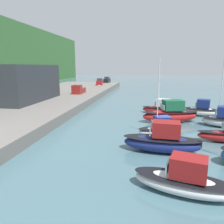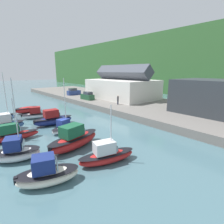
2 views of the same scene
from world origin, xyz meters
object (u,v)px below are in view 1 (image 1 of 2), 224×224
(moored_boat_2, at_px, (162,141))
(dog_on_quay, at_px, (99,86))
(moored_boat_3, at_px, (160,129))
(pickup_truck_0, at_px, (78,90))
(parked_car_1, at_px, (100,82))
(moored_boat_10, at_px, (202,110))
(moored_boat_1, at_px, (184,180))
(moored_boat_4, at_px, (170,114))
(moored_boat_9, at_px, (222,119))
(parked_car_3, at_px, (107,80))
(moored_boat_5, at_px, (161,108))

(moored_boat_2, distance_m, dog_on_quay, 45.66)
(moored_boat_3, xyz_separation_m, pickup_truck_0, (23.66, 16.37, 1.34))
(moored_boat_2, relative_size, parked_car_1, 1.52)
(moored_boat_10, bearing_deg, parked_car_1, 51.34)
(moored_boat_1, height_order, moored_boat_4, moored_boat_4)
(moored_boat_9, xyz_separation_m, moored_boat_10, (5.83, 0.99, -0.03))
(moored_boat_3, distance_m, dog_on_quay, 41.41)
(parked_car_3, relative_size, dog_on_quay, 5.29)
(moored_boat_4, relative_size, parked_car_3, 1.76)
(pickup_truck_0, bearing_deg, dog_on_quay, -96.31)
(dog_on_quay, bearing_deg, parked_car_3, -35.11)
(parked_car_1, bearing_deg, moored_boat_9, 113.92)
(parked_car_1, height_order, parked_car_3, same)
(moored_boat_4, relative_size, pickup_truck_0, 1.58)
(moored_boat_10, bearing_deg, moored_boat_2, 175.10)
(moored_boat_10, distance_m, pickup_truck_0, 26.37)
(moored_boat_10, distance_m, parked_car_1, 42.57)
(moored_boat_5, bearing_deg, moored_boat_1, -166.87)
(moored_boat_4, bearing_deg, moored_boat_1, 162.75)
(moored_boat_2, distance_m, moored_boat_5, 15.68)
(parked_car_1, xyz_separation_m, dog_on_quay, (-7.78, -1.55, -0.46))
(moored_boat_1, relative_size, moored_boat_2, 0.89)
(moored_boat_9, bearing_deg, dog_on_quay, 53.53)
(pickup_truck_0, bearing_deg, moored_boat_1, 115.53)
(parked_car_1, distance_m, parked_car_3, 11.04)
(moored_boat_1, xyz_separation_m, moored_boat_3, (10.67, 0.70, -0.06))
(moored_boat_2, xyz_separation_m, moored_boat_3, (4.56, -0.08, -0.23))
(moored_boat_3, bearing_deg, parked_car_3, -1.64)
(moored_boat_3, distance_m, moored_boat_10, 12.43)
(moored_boat_1, bearing_deg, pickup_truck_0, 41.96)
(moored_boat_9, bearing_deg, moored_boat_1, 176.19)
(moored_boat_1, bearing_deg, dog_on_quay, 33.15)
(moored_boat_9, relative_size, parked_car_1, 1.91)
(moored_boat_4, xyz_separation_m, moored_boat_10, (4.65, -4.91, -0.20))
(moored_boat_1, distance_m, parked_car_3, 70.15)
(moored_boat_4, bearing_deg, dog_on_quay, 12.72)
(moored_boat_5, height_order, dog_on_quay, moored_boat_5)
(pickup_truck_0, bearing_deg, parked_car_3, -91.31)
(moored_boat_9, distance_m, moored_boat_10, 5.91)
(moored_boat_4, xyz_separation_m, moored_boat_5, (5.15, 0.80, -0.25))
(parked_car_3, bearing_deg, dog_on_quay, 96.70)
(moored_boat_9, distance_m, parked_car_3, 57.73)
(moored_boat_4, bearing_deg, moored_boat_10, -60.68)
(moored_boat_5, xyz_separation_m, moored_boat_9, (-6.33, -6.70, 0.08))
(moored_boat_3, relative_size, pickup_truck_0, 1.67)
(moored_boat_2, distance_m, moored_boat_10, 16.52)
(moored_boat_1, distance_m, moored_boat_3, 10.69)
(moored_boat_4, relative_size, moored_boat_10, 1.41)
(moored_boat_5, relative_size, parked_car_1, 1.40)
(moored_boat_4, bearing_deg, parked_car_3, 4.85)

